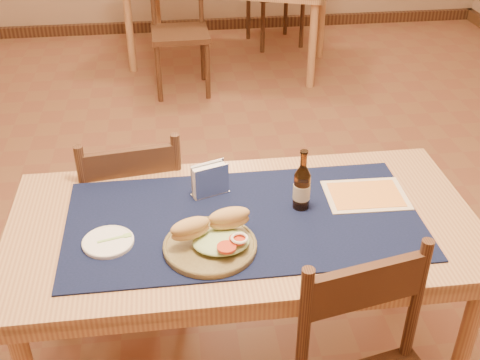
{
  "coord_description": "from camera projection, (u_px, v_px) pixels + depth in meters",
  "views": [
    {
      "loc": [
        -0.22,
        -2.44,
        1.97
      ],
      "look_at": [
        0.0,
        -0.7,
        0.85
      ],
      "focal_mm": 45.0,
      "sensor_mm": 36.0,
      "label": 1
    }
  ],
  "objects": [
    {
      "name": "beer_bottle",
      "position": [
        302.0,
        187.0,
        2.06
      ],
      "size": [
        0.06,
        0.06,
        0.23
      ],
      "color": "#4E2A0E",
      "rests_on": "placemat"
    },
    {
      "name": "chair_back_near",
      "position": [
        179.0,
        29.0,
        4.57
      ],
      "size": [
        0.44,
        0.44,
        0.93
      ],
      "color": "#4B2F1A",
      "rests_on": "ground"
    },
    {
      "name": "placemat",
      "position": [
        244.0,
        220.0,
        2.05
      ],
      "size": [
        1.2,
        0.6,
        0.01
      ],
      "primitive_type": "cube",
      "color": "#0F1438",
      "rests_on": "main_table"
    },
    {
      "name": "napkin_holder",
      "position": [
        210.0,
        181.0,
        2.15
      ],
      "size": [
        0.15,
        0.09,
        0.12
      ],
      "color": "silver",
      "rests_on": "placemat"
    },
    {
      "name": "menu_card",
      "position": [
        366.0,
        195.0,
        2.16
      ],
      "size": [
        0.29,
        0.22,
        0.01
      ],
      "color": "beige",
      "rests_on": "placemat"
    },
    {
      "name": "side_plate",
      "position": [
        108.0,
        241.0,
        1.93
      ],
      "size": [
        0.17,
        0.17,
        0.01
      ],
      "color": "white",
      "rests_on": "placemat"
    },
    {
      "name": "fork",
      "position": [
        117.0,
        238.0,
        1.94
      ],
      "size": [
        0.11,
        0.04,
        0.0
      ],
      "color": "#A6DD79",
      "rests_on": "side_plate"
    },
    {
      "name": "chair_main_far",
      "position": [
        134.0,
        213.0,
        2.57
      ],
      "size": [
        0.47,
        0.47,
        0.9
      ],
      "color": "#4B2F1A",
      "rests_on": "ground"
    },
    {
      "name": "sandwich_plate",
      "position": [
        213.0,
        240.0,
        1.9
      ],
      "size": [
        0.3,
        0.3,
        0.11
      ],
      "color": "olive",
      "rests_on": "placemat"
    },
    {
      "name": "main_table",
      "position": [
        244.0,
        239.0,
        2.09
      ],
      "size": [
        1.6,
        0.8,
        0.75
      ],
      "color": "tan",
      "rests_on": "ground"
    },
    {
      "name": "baseboard",
      "position": [
        223.0,
        239.0,
        3.09
      ],
      "size": [
        6.0,
        7.0,
        0.1
      ],
      "color": "#4B2F1A",
      "rests_on": "ground"
    }
  ]
}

